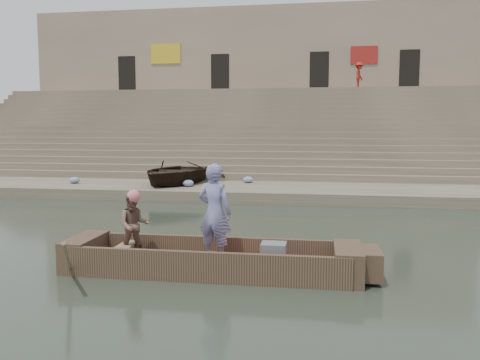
% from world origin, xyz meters
% --- Properties ---
extents(ground, '(120.00, 120.00, 0.00)m').
position_xyz_m(ground, '(0.00, 0.00, 0.00)').
color(ground, '#283225').
rests_on(ground, ground).
extents(lower_landing, '(32.00, 4.00, 0.40)m').
position_xyz_m(lower_landing, '(0.00, 8.00, 0.20)').
color(lower_landing, gray).
rests_on(lower_landing, ground).
extents(mid_landing, '(32.00, 3.00, 2.80)m').
position_xyz_m(mid_landing, '(0.00, 15.50, 1.40)').
color(mid_landing, gray).
rests_on(mid_landing, ground).
extents(upper_landing, '(32.00, 3.00, 5.20)m').
position_xyz_m(upper_landing, '(0.00, 22.50, 2.60)').
color(upper_landing, gray).
rests_on(upper_landing, ground).
extents(ghat_steps, '(32.00, 11.00, 5.20)m').
position_xyz_m(ghat_steps, '(0.00, 17.19, 1.80)').
color(ghat_steps, gray).
rests_on(ghat_steps, ground).
extents(building_wall, '(32.00, 5.07, 11.20)m').
position_xyz_m(building_wall, '(0.00, 26.50, 5.60)').
color(building_wall, '#9C846A').
rests_on(building_wall, ground).
extents(main_rowboat, '(5.00, 1.30, 0.22)m').
position_xyz_m(main_rowboat, '(3.13, -2.40, 0.11)').
color(main_rowboat, brown).
rests_on(main_rowboat, ground).
extents(rowboat_trim, '(6.04, 2.63, 1.92)m').
position_xyz_m(rowboat_trim, '(3.34, -2.41, 0.31)').
color(rowboat_trim, brown).
rests_on(rowboat_trim, ground).
extents(standing_man, '(0.77, 0.61, 1.86)m').
position_xyz_m(standing_man, '(3.20, -2.32, 1.15)').
color(standing_man, navy).
rests_on(standing_man, main_rowboat).
extents(rowing_man, '(0.74, 0.67, 1.25)m').
position_xyz_m(rowing_man, '(1.57, -2.27, 0.85)').
color(rowing_man, '#257055').
rests_on(rowing_man, main_rowboat).
extents(television, '(0.46, 0.42, 0.40)m').
position_xyz_m(television, '(4.32, -2.40, 0.42)').
color(television, slate).
rests_on(television, main_rowboat).
extents(beached_rowboat, '(4.00, 5.08, 0.95)m').
position_xyz_m(beached_rowboat, '(-0.78, 8.57, 0.88)').
color(beached_rowboat, '#2D2116').
rests_on(beached_rowboat, lower_landing).
extents(pedestrian, '(0.92, 1.20, 1.65)m').
position_xyz_m(pedestrian, '(7.54, 21.60, 6.02)').
color(pedestrian, maroon).
rests_on(pedestrian, upper_landing).
extents(cloth_bundles, '(7.58, 2.12, 0.26)m').
position_xyz_m(cloth_bundles, '(-0.49, 8.26, 0.53)').
color(cloth_bundles, '#3F5999').
rests_on(cloth_bundles, lower_landing).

